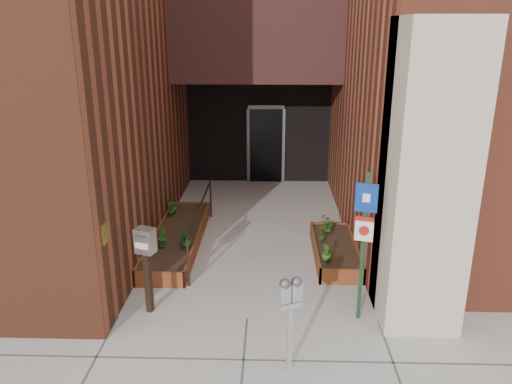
{
  "coord_description": "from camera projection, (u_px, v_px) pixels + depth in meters",
  "views": [
    {
      "loc": [
        0.34,
        -6.64,
        4.25
      ],
      "look_at": [
        0.08,
        1.8,
        1.46
      ],
      "focal_mm": 35.0,
      "sensor_mm": 36.0,
      "label": 1
    }
  ],
  "objects": [
    {
      "name": "planter_right",
      "position": [
        335.0,
        251.0,
        9.65
      ],
      "size": [
        0.8,
        2.2,
        0.3
      ],
      "color": "brown",
      "rests_on": "ground"
    },
    {
      "name": "planter_left",
      "position": [
        178.0,
        239.0,
        10.21
      ],
      "size": [
        0.9,
        3.6,
        0.3
      ],
      "color": "brown",
      "rests_on": "ground"
    },
    {
      "name": "shrub_left_b",
      "position": [
        162.0,
        237.0,
        9.43
      ],
      "size": [
        0.25,
        0.25,
        0.36
      ],
      "primitive_type": "imported",
      "rotation": [
        0.0,
        0.0,
        1.87
      ],
      "color": "#235618",
      "rests_on": "planter_left"
    },
    {
      "name": "shrub_right_c",
      "position": [
        328.0,
        224.0,
        10.12
      ],
      "size": [
        0.41,
        0.41,
        0.33
      ],
      "primitive_type": "imported",
      "rotation": [
        0.0,
        0.0,
        4.12
      ],
      "color": "#2D611B",
      "rests_on": "planter_right"
    },
    {
      "name": "shrub_left_c",
      "position": [
        172.0,
        205.0,
        11.14
      ],
      "size": [
        0.22,
        0.22,
        0.35
      ],
      "primitive_type": "imported",
      "rotation": [
        0.0,
        0.0,
        3.27
      ],
      "color": "#1F5C1A",
      "rests_on": "planter_left"
    },
    {
      "name": "parking_meter",
      "position": [
        290.0,
        300.0,
        6.2
      ],
      "size": [
        0.31,
        0.21,
        1.33
      ],
      "color": "#AFAFB2",
      "rests_on": "ground"
    },
    {
      "name": "ground",
      "position": [
        247.0,
        319.0,
        7.65
      ],
      "size": [
        80.0,
        80.0,
        0.0
      ],
      "primitive_type": "plane",
      "color": "#9E9991",
      "rests_on": "ground"
    },
    {
      "name": "payment_dropbox",
      "position": [
        146.0,
        252.0,
        7.54
      ],
      "size": [
        0.33,
        0.29,
        1.4
      ],
      "color": "black",
      "rests_on": "ground"
    },
    {
      "name": "shrub_left_d",
      "position": [
        171.0,
        208.0,
        10.96
      ],
      "size": [
        0.24,
        0.24,
        0.35
      ],
      "primitive_type": "imported",
      "rotation": [
        0.0,
        0.0,
        5.07
      ],
      "color": "#285819",
      "rests_on": "planter_left"
    },
    {
      "name": "shrub_left_a",
      "position": [
        186.0,
        237.0,
        9.45
      ],
      "size": [
        0.45,
        0.45,
        0.36
      ],
      "primitive_type": "imported",
      "rotation": [
        0.0,
        0.0,
        0.88
      ],
      "color": "#19581F",
      "rests_on": "planter_left"
    },
    {
      "name": "shrub_right_a",
      "position": [
        327.0,
        252.0,
        8.86
      ],
      "size": [
        0.22,
        0.22,
        0.29
      ],
      "primitive_type": "imported",
      "rotation": [
        0.0,
        0.0,
        1.08
      ],
      "color": "#2B631C",
      "rests_on": "planter_right"
    },
    {
      "name": "shrub_right_b",
      "position": [
        322.0,
        233.0,
        9.63
      ],
      "size": [
        0.24,
        0.24,
        0.33
      ],
      "primitive_type": "imported",
      "rotation": [
        0.0,
        0.0,
        2.63
      ],
      "color": "#214F16",
      "rests_on": "planter_right"
    },
    {
      "name": "sign_post",
      "position": [
        364.0,
        232.0,
        7.22
      ],
      "size": [
        0.31,
        0.12,
        2.33
      ],
      "color": "#13351D",
      "rests_on": "ground"
    },
    {
      "name": "handrail",
      "position": [
        201.0,
        212.0,
        9.96
      ],
      "size": [
        0.04,
        3.34,
        0.9
      ],
      "color": "black",
      "rests_on": "ground"
    }
  ]
}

